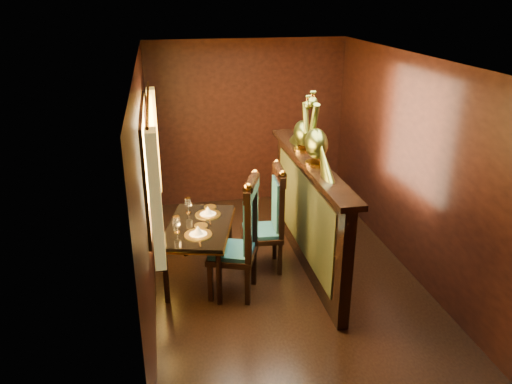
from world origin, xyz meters
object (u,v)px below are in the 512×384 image
chair_right (272,216)px  peacock_left (317,130)px  dining_table (199,230)px  peacock_right (303,122)px  chair_left (244,235)px

chair_right → peacock_left: bearing=-23.9°
dining_table → peacock_left: 1.72m
dining_table → peacock_left: bearing=8.2°
peacock_right → chair_right: bearing=-145.3°
dining_table → peacock_right: peacock_right is taller
dining_table → peacock_right: (1.29, 0.38, 1.09)m
chair_left → chair_right: bearing=70.4°
peacock_left → peacock_right: 0.52m
dining_table → chair_right: chair_right is taller
dining_table → peacock_left: peacock_left is taller
dining_table → chair_right: size_ratio=0.99×
chair_left → chair_right: chair_left is taller
chair_right → peacock_left: peacock_left is taller
chair_left → chair_right: 0.65m
dining_table → peacock_right: bearing=30.9°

